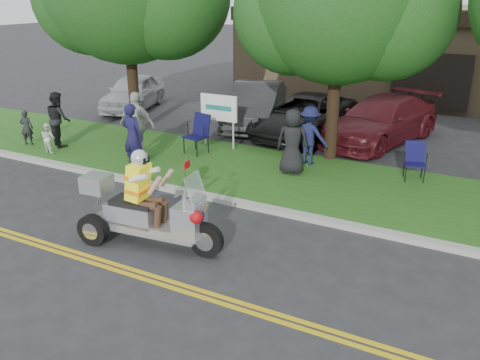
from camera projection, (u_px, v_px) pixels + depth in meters
The scene contains 22 objects.
ground at pixel (175, 268), 9.21m from camera, with size 120.00×120.00×0.00m, color #28282B.
centerline_near at pixel (156, 283), 8.72m from camera, with size 60.00×0.10×0.01m, color gold.
centerline_far at pixel (161, 278), 8.86m from camera, with size 60.00×0.10×0.01m, color gold.
curb at pixel (251, 205), 11.71m from camera, with size 60.00×0.25×0.12m, color #A8A89E.
grass_verge at pixel (287, 177), 13.48m from camera, with size 60.00×4.00×0.10m, color #2B5215.
commercial_building at pixel (446, 53), 23.31m from camera, with size 18.00×8.20×4.00m.
tree_mid at pixel (342, 1), 13.38m from camera, with size 5.88×4.80×7.05m.
business_sign at pixel (219, 111), 15.49m from camera, with size 1.25×0.06×1.75m.
trike_scooter at pixel (145, 213), 9.82m from camera, with size 2.99×1.04×1.95m.
lawn_chair_a at pixel (199, 131), 15.17m from camera, with size 0.73×0.75×1.17m.
lawn_chair_b at pixel (415, 158), 13.06m from camera, with size 0.65×0.66×0.98m.
spectator_adult_left at pixel (133, 136), 13.79m from camera, with size 0.65×0.43×1.79m, color #17153B.
spectator_adult_mid at pixel (58, 119), 15.80m from camera, with size 0.82×0.64×1.69m, color black.
spectator_adult_right at pixel (137, 125), 14.60m from camera, with size 1.13×0.47×1.93m, color beige.
spectator_chair_a at pixel (310, 135), 14.13m from camera, with size 1.06×0.61×1.64m, color #191E47.
spectator_chair_b at pixel (292, 142), 13.35m from camera, with size 0.86×0.56×1.75m, color black.
child_left at pixel (27, 128), 15.97m from camera, with size 0.40×0.26×1.09m, color black.
child_right at pixel (48, 138), 15.20m from camera, with size 0.44×0.34×0.91m, color white.
parked_car_far_left at pixel (133, 92), 21.14m from camera, with size 1.69×4.19×1.43m, color #B2B4BA.
parked_car_left at pixel (256, 105), 18.39m from camera, with size 1.67×4.80×1.58m, color #2C2C2F.
parked_car_mid at pixel (304, 116), 17.26m from camera, with size 2.31×5.00×1.39m, color black.
parked_car_right at pixel (381, 120), 16.53m from camera, with size 2.05×5.05×1.47m, color #53131A.
Camera 1 is at (4.82, -6.56, 4.74)m, focal length 38.00 mm.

